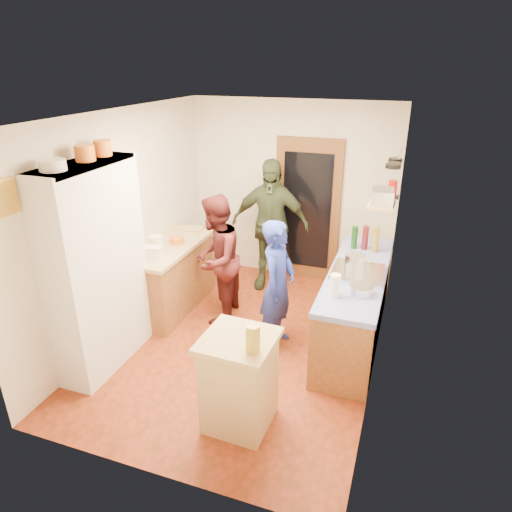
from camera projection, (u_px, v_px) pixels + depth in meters
The scene contains 44 objects.
floor at pixel (244, 342), 5.42m from camera, with size 3.00×4.00×0.02m, color maroon.
ceiling at pixel (241, 113), 4.38m from camera, with size 3.00×4.00×0.02m, color silver.
wall_back at pixel (292, 192), 6.64m from camera, with size 3.00×0.02×2.60m, color beige.
wall_front at pixel (140, 340), 3.16m from camera, with size 3.00×0.02×2.60m, color beige.
wall_left at pixel (123, 224), 5.36m from camera, with size 0.02×4.00×2.60m, color beige.
wall_right at pixel (387, 258), 4.44m from camera, with size 0.02×4.00×2.60m, color beige.
door_frame at pixel (307, 211), 6.63m from camera, with size 0.95×0.06×2.10m, color brown.
door_glass at pixel (307, 212), 6.60m from camera, with size 0.70×0.02×1.70m, color black.
hutch_body at pixel (97, 269), 4.68m from camera, with size 0.40×1.20×2.20m, color silver.
hutch_top_shelf at pixel (81, 165), 4.25m from camera, with size 0.40×1.14×0.04m, color silver.
plate_stack at pixel (53, 165), 3.92m from camera, with size 0.23×0.23×0.10m, color white.
orange_pot_a at pixel (85, 153), 4.28m from camera, with size 0.19×0.19×0.15m, color orange.
orange_pot_b at pixel (102, 148), 4.51m from camera, with size 0.17×0.17×0.15m, color orange.
left_counter_base at pixel (171, 279), 6.01m from camera, with size 0.60×1.40×0.85m, color #976535.
left_counter_top at pixel (168, 247), 5.83m from camera, with size 0.64×1.44×0.05m, color tan.
toaster at pixel (153, 253), 5.39m from camera, with size 0.21×0.14×0.16m, color white.
kettle at pixel (156, 243), 5.63m from camera, with size 0.16×0.16×0.18m, color white.
orange_bowl at pixel (177, 240), 5.86m from camera, with size 0.18×0.18×0.08m, color orange.
chopping_board at pixel (192, 229), 6.34m from camera, with size 0.30×0.22×0.03m, color tan.
right_counter_base at pixel (355, 307), 5.32m from camera, with size 0.60×2.20×0.84m, color #976535.
right_counter_top at pixel (358, 273), 5.14m from camera, with size 0.62×2.22×0.06m, color #2439C2.
hob at pixel (357, 272), 5.03m from camera, with size 0.55×0.58×0.04m, color silver.
pot_on_hob at pixel (355, 260), 5.10m from camera, with size 0.22×0.22×0.14m, color silver.
bottle_a at pixel (354, 238), 5.67m from camera, with size 0.07×0.07×0.29m, color #143F14.
bottle_b at pixel (365, 238), 5.64m from camera, with size 0.08×0.08×0.30m, color #591419.
bottle_c at pixel (376, 240), 5.55m from camera, with size 0.08×0.08×0.31m, color olive.
paper_towel at pixel (335, 286), 4.53m from camera, with size 0.11×0.11×0.24m, color white.
mixing_bowl at pixel (362, 290), 4.60m from camera, with size 0.24×0.24×0.09m, color silver.
island_base at pixel (239, 384), 4.06m from camera, with size 0.55×0.55×0.86m, color tan.
island_top at pixel (239, 341), 3.88m from camera, with size 0.62×0.62×0.05m, color tan.
cutting_board at pixel (235, 335), 3.93m from camera, with size 0.35×0.28×0.02m, color white.
oil_jar at pixel (253, 338), 3.66m from camera, with size 0.12×0.12×0.24m, color #AD9E2D.
pan_rail at pixel (401, 153), 5.48m from camera, with size 0.02×0.02×0.65m, color silver.
pan_hang_a at pixel (393, 166), 5.40m from camera, with size 0.18×0.18×0.05m, color black.
pan_hang_b at pixel (394, 164), 5.58m from camera, with size 0.16×0.16×0.05m, color black.
pan_hang_c at pixel (395, 160), 5.75m from camera, with size 0.17×0.17×0.05m, color black.
wall_shelf at pixel (381, 205), 4.72m from camera, with size 0.26×0.42×0.03m, color tan.
radio at pixel (382, 196), 4.68m from camera, with size 0.22×0.30×0.15m, color silver.
ext_bracket at pixel (396, 197), 5.87m from camera, with size 0.06×0.10×0.04m, color black.
fire_extinguisher at pixel (392, 193), 5.86m from camera, with size 0.11×0.11×0.32m, color red.
picture_frame at pixel (4, 198), 3.71m from camera, with size 0.03×0.25×0.30m, color gold.
person_hob at pixel (279, 286), 5.07m from camera, with size 0.55×0.36×1.52m, color #20309A.
person_left at pixel (219, 258), 5.65m from camera, with size 0.79×0.61×1.62m, color #471718.
person_back at pixel (271, 225), 6.39m from camera, with size 1.10×0.46×1.88m, color #2F3923.
Camera 1 is at (1.65, -4.26, 3.09)m, focal length 32.00 mm.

